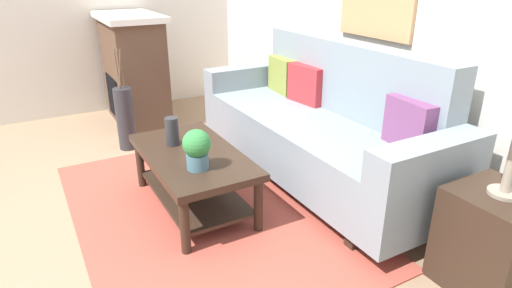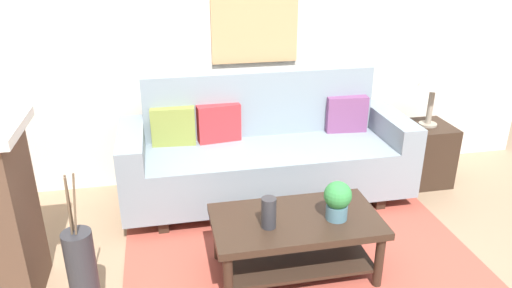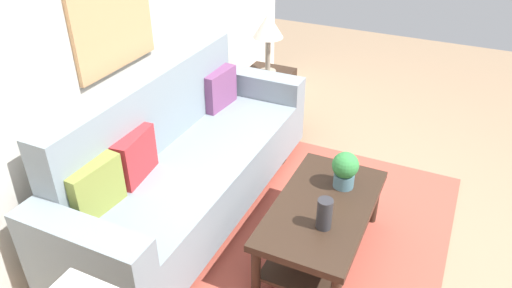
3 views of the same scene
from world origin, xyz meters
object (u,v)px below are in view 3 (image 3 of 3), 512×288
throw_pillow_crimson (135,156)px  throw_pillow_plum (219,89)px  coffee_table (322,219)px  side_table (267,99)px  table_lamp (268,28)px  tabletop_vase (324,214)px  potted_plant_tabletop (345,169)px  framed_painting (112,15)px  couch (185,163)px  throw_pillow_olive (95,188)px

throw_pillow_crimson → throw_pillow_plum: bearing=0.0°
throw_pillow_crimson → coffee_table: bearing=-73.9°
side_table → table_lamp: bearing=0.0°
tabletop_vase → coffee_table: bearing=18.3°
side_table → coffee_table: bearing=-145.0°
side_table → table_lamp: 0.71m
potted_plant_tabletop → table_lamp: size_ratio=0.46×
coffee_table → table_lamp: (1.53, 1.08, 0.68)m
throw_pillow_crimson → side_table: (1.88, -0.12, -0.40)m
throw_pillow_crimson → framed_painting: framed_painting is taller
coffee_table → framed_painting: bearing=88.7°
tabletop_vase → table_lamp: size_ratio=0.36×
couch → table_lamp: (1.50, 0.01, 0.56)m
tabletop_vase → framed_painting: framed_painting is taller
coffee_table → side_table: side_table is taller
throw_pillow_crimson → throw_pillow_plum: same height
throw_pillow_crimson → side_table: bearing=-3.6°
table_lamp → framed_painting: 1.63m
throw_pillow_crimson → side_table: throw_pillow_crimson is taller
couch → coffee_table: size_ratio=2.18×
throw_pillow_plum → potted_plant_tabletop: size_ratio=1.37×
couch → coffee_table: couch is taller
tabletop_vase → framed_painting: (0.24, 1.60, 0.93)m
framed_painting → table_lamp: bearing=-17.0°
coffee_table → side_table: (1.53, 1.08, -0.03)m
throw_pillow_crimson → table_lamp: 1.91m
framed_painting → side_table: bearing=-17.0°
throw_pillow_olive → table_lamp: bearing=-3.0°
potted_plant_tabletop → side_table: size_ratio=0.47×
throw_pillow_plum → table_lamp: bearing=-9.1°
couch → potted_plant_tabletop: bearing=-79.1°
couch → throw_pillow_olive: 0.81m
coffee_table → potted_plant_tabletop: 0.37m
throw_pillow_crimson → potted_plant_tabletop: size_ratio=1.37×
throw_pillow_crimson → throw_pillow_plum: (1.14, 0.00, 0.00)m
throw_pillow_olive → coffee_table: bearing=-58.8°
throw_pillow_crimson → framed_painting: 0.93m
tabletop_vase → table_lamp: table_lamp is taller
couch → framed_painting: (-0.00, 0.47, 1.03)m
throw_pillow_crimson → coffee_table: size_ratio=0.33×
couch → potted_plant_tabletop: couch is taller
throw_pillow_olive → tabletop_vase: size_ratio=1.76×
table_lamp → framed_painting: bearing=163.0°
side_table → framed_painting: (-1.50, 0.46, 1.18)m
throw_pillow_olive → coffee_table: size_ratio=0.33×
throw_pillow_plum → side_table: 0.85m
side_table → throw_pillow_olive: bearing=177.0°
couch → side_table: (1.50, 0.01, -0.15)m
tabletop_vase → potted_plant_tabletop: potted_plant_tabletop is taller
throw_pillow_crimson → framed_painting: (0.38, 0.34, 0.78)m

